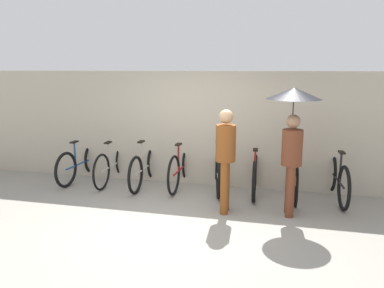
% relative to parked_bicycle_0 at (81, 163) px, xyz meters
% --- Properties ---
extents(ground_plane, '(30.00, 30.00, 0.00)m').
position_rel_parked_bicycle_0_xyz_m(ground_plane, '(2.54, -1.86, -0.37)').
color(ground_plane, gray).
extents(back_wall, '(13.08, 0.12, 2.27)m').
position_rel_parked_bicycle_0_xyz_m(back_wall, '(2.54, 0.34, 0.76)').
color(back_wall, '#B2A893').
rests_on(back_wall, ground).
extents(parked_bicycle_0, '(0.44, 1.75, 1.10)m').
position_rel_parked_bicycle_0_xyz_m(parked_bicycle_0, '(0.00, 0.00, 0.00)').
color(parked_bicycle_0, black).
rests_on(parked_bicycle_0, ground).
extents(parked_bicycle_1, '(0.44, 1.78, 1.09)m').
position_rel_parked_bicycle_0_xyz_m(parked_bicycle_1, '(0.72, 0.02, 0.01)').
color(parked_bicycle_1, black).
rests_on(parked_bicycle_1, ground).
extents(parked_bicycle_2, '(0.44, 1.79, 1.05)m').
position_rel_parked_bicycle_0_xyz_m(parked_bicycle_2, '(1.45, -0.03, 0.01)').
color(parked_bicycle_2, black).
rests_on(parked_bicycle_2, ground).
extents(parked_bicycle_3, '(0.44, 1.77, 1.10)m').
position_rel_parked_bicycle_0_xyz_m(parked_bicycle_3, '(2.18, 0.05, 0.02)').
color(parked_bicycle_3, black).
rests_on(parked_bicycle_3, ground).
extents(parked_bicycle_4, '(0.54, 1.73, 0.99)m').
position_rel_parked_bicycle_0_xyz_m(parked_bicycle_4, '(2.90, 0.05, 0.01)').
color(parked_bicycle_4, black).
rests_on(parked_bicycle_4, ground).
extents(parked_bicycle_5, '(0.44, 1.72, 1.05)m').
position_rel_parked_bicycle_0_xyz_m(parked_bicycle_5, '(3.63, -0.01, 0.01)').
color(parked_bicycle_5, black).
rests_on(parked_bicycle_5, ground).
extents(parked_bicycle_6, '(0.44, 1.81, 0.97)m').
position_rel_parked_bicycle_0_xyz_m(parked_bicycle_6, '(4.35, -0.03, 0.02)').
color(parked_bicycle_6, black).
rests_on(parked_bicycle_6, ground).
extents(parked_bicycle_7, '(0.44, 1.78, 1.05)m').
position_rel_parked_bicycle_0_xyz_m(parked_bicycle_7, '(5.08, -0.04, 0.02)').
color(parked_bicycle_7, black).
rests_on(parked_bicycle_7, ground).
extents(pedestrian_leading, '(0.32, 0.32, 1.69)m').
position_rel_parked_bicycle_0_xyz_m(pedestrian_leading, '(3.22, -1.09, 0.62)').
color(pedestrian_leading, brown).
rests_on(pedestrian_leading, ground).
extents(pedestrian_center, '(0.86, 0.86, 2.03)m').
position_rel_parked_bicycle_0_xyz_m(pedestrian_center, '(4.24, -0.89, 1.15)').
color(pedestrian_center, brown).
rests_on(pedestrian_center, ground).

